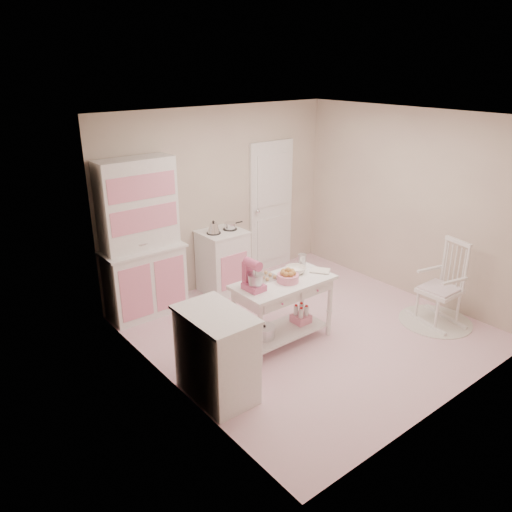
{
  "coord_description": "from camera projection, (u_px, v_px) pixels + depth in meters",
  "views": [
    {
      "loc": [
        -3.95,
        -3.91,
        3.16
      ],
      "look_at": [
        -0.45,
        0.49,
        0.95
      ],
      "focal_mm": 35.0,
      "sensor_mm": 36.0,
      "label": 1
    }
  ],
  "objects": [
    {
      "name": "mixing_bowl",
      "position": [
        296.0,
        270.0,
        5.93
      ],
      "size": [
        0.24,
        0.24,
        0.08
      ],
      "primitive_type": "imported",
      "color": "white",
      "rests_on": "work_table"
    },
    {
      "name": "room_shell",
      "position": [
        314.0,
        203.0,
        5.69
      ],
      "size": [
        3.84,
        3.84,
        2.62
      ],
      "color": "pink",
      "rests_on": "ground"
    },
    {
      "name": "metal_pitcher",
      "position": [
        302.0,
        261.0,
        6.08
      ],
      "size": [
        0.1,
        0.1,
        0.17
      ],
      "primitive_type": "cylinder",
      "color": "silver",
      "rests_on": "work_table"
    },
    {
      "name": "stand_mixer",
      "position": [
        254.0,
        276.0,
        5.45
      ],
      "size": [
        0.21,
        0.29,
        0.34
      ],
      "primitive_type": "cube",
      "rotation": [
        0.0,
        0.0,
        0.03
      ],
      "color": "#CF5784",
      "rests_on": "work_table"
    },
    {
      "name": "door",
      "position": [
        271.0,
        207.0,
        7.83
      ],
      "size": [
        0.82,
        0.05,
        2.04
      ],
      "primitive_type": "cube",
      "color": "white",
      "rests_on": "ground"
    },
    {
      "name": "hutch",
      "position": [
        142.0,
        240.0,
        6.32
      ],
      "size": [
        1.06,
        0.5,
        2.08
      ],
      "primitive_type": "cube",
      "color": "white",
      "rests_on": "ground"
    },
    {
      "name": "work_table",
      "position": [
        283.0,
        311.0,
        5.88
      ],
      "size": [
        1.2,
        0.6,
        0.8
      ],
      "primitive_type": "cube",
      "color": "white",
      "rests_on": "ground"
    },
    {
      "name": "bread_basket",
      "position": [
        288.0,
        278.0,
        5.7
      ],
      "size": [
        0.25,
        0.25,
        0.09
      ],
      "primitive_type": "cylinder",
      "color": "pink",
      "rests_on": "work_table"
    },
    {
      "name": "rocking_chair",
      "position": [
        441.0,
        283.0,
        6.28
      ],
      "size": [
        0.62,
        0.81,
        1.1
      ],
      "primitive_type": "cube",
      "rotation": [
        0.0,
        0.0,
        -0.22
      ],
      "color": "white",
      "rests_on": "ground"
    },
    {
      "name": "cookie_tray",
      "position": [
        264.0,
        278.0,
        5.78
      ],
      "size": [
        0.34,
        0.24,
        0.02
      ],
      "primitive_type": "cube",
      "color": "silver",
      "rests_on": "work_table"
    },
    {
      "name": "stove",
      "position": [
        223.0,
        261.0,
        7.19
      ],
      "size": [
        0.62,
        0.57,
        0.92
      ],
      "primitive_type": "cube",
      "color": "white",
      "rests_on": "ground"
    },
    {
      "name": "base_cabinet",
      "position": [
        217.0,
        355.0,
        4.91
      ],
      "size": [
        0.54,
        0.84,
        0.92
      ],
      "primitive_type": "cube",
      "color": "white",
      "rests_on": "ground"
    },
    {
      "name": "lace_rug",
      "position": [
        435.0,
        321.0,
        6.48
      ],
      "size": [
        0.92,
        0.92,
        0.01
      ],
      "primitive_type": "cylinder",
      "color": "white",
      "rests_on": "ground"
    },
    {
      "name": "recipe_book",
      "position": [
        319.0,
        273.0,
        5.91
      ],
      "size": [
        0.27,
        0.28,
        0.02
      ],
      "primitive_type": "imported",
      "rotation": [
        0.0,
        0.0,
        0.6
      ],
      "color": "white",
      "rests_on": "work_table"
    }
  ]
}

